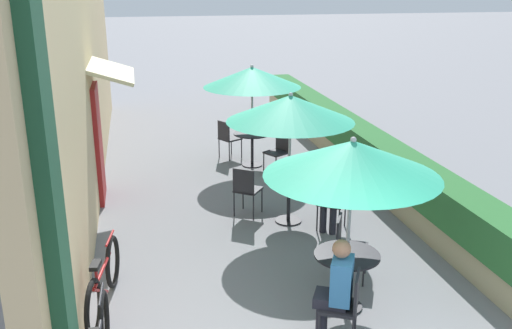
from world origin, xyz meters
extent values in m
cube|color=#D6B784|center=(-2.55, 7.26, 2.10)|extent=(0.24, 14.53, 4.20)
cube|color=#19472D|center=(-2.37, 0.60, 2.10)|extent=(0.12, 0.56, 4.20)
cube|color=maroon|center=(-2.39, 6.54, 1.05)|extent=(0.08, 0.96, 2.10)
cube|color=beige|center=(-2.08, 6.54, 2.35)|extent=(0.78, 1.80, 0.30)
cube|color=tan|center=(2.75, 7.16, 0.23)|extent=(0.44, 13.53, 0.45)
cube|color=#2D6B33|center=(2.75, 7.16, 0.73)|extent=(0.60, 12.85, 0.56)
cylinder|color=black|center=(0.67, 2.12, 0.01)|extent=(0.44, 0.44, 0.02)
cylinder|color=black|center=(0.67, 2.12, 0.36)|extent=(0.06, 0.06, 0.70)
cylinder|color=black|center=(0.67, 2.12, 0.71)|extent=(0.80, 0.80, 0.02)
cylinder|color=#B7B7BC|center=(0.67, 2.12, 1.04)|extent=(0.04, 0.04, 2.09)
cone|color=#2DAD84|center=(0.67, 2.12, 1.93)|extent=(2.04, 2.04, 0.42)
sphere|color=#B7B7BC|center=(0.67, 2.12, 2.15)|extent=(0.07, 0.07, 0.07)
cube|color=#232328|center=(1.00, 2.78, 0.45)|extent=(0.54, 0.54, 0.04)
cube|color=#232328|center=(0.84, 2.86, 0.66)|extent=(0.20, 0.35, 0.42)
cylinder|color=#232328|center=(1.08, 2.54, 0.23)|extent=(0.02, 0.02, 0.45)
cylinder|color=#232328|center=(1.25, 2.86, 0.23)|extent=(0.02, 0.02, 0.45)
cylinder|color=#232328|center=(0.76, 2.70, 0.23)|extent=(0.02, 0.02, 0.45)
cylinder|color=#232328|center=(0.92, 3.02, 0.23)|extent=(0.02, 0.02, 0.45)
cube|color=#232328|center=(0.34, 1.46, 0.45)|extent=(0.54, 0.54, 0.04)
cube|color=#232328|center=(0.50, 1.38, 0.66)|extent=(0.20, 0.35, 0.42)
cylinder|color=#232328|center=(0.26, 1.71, 0.23)|extent=(0.02, 0.02, 0.45)
cylinder|color=#232328|center=(0.58, 1.54, 0.23)|extent=(0.02, 0.02, 0.45)
cylinder|color=#23232D|center=(0.21, 1.62, 0.24)|extent=(0.11, 0.11, 0.47)
cylinder|color=#23232D|center=(0.14, 1.47, 0.24)|extent=(0.11, 0.11, 0.47)
cube|color=#23232D|center=(0.26, 1.50, 0.53)|extent=(0.46, 0.43, 0.12)
cube|color=teal|center=(0.36, 1.45, 0.78)|extent=(0.35, 0.40, 0.50)
sphere|color=#A87556|center=(0.34, 1.46, 1.15)|extent=(0.20, 0.20, 0.20)
cylinder|color=#B73D3D|center=(0.58, 2.21, 0.77)|extent=(0.07, 0.07, 0.09)
cylinder|color=black|center=(0.68, 4.80, 0.01)|extent=(0.44, 0.44, 0.02)
cylinder|color=black|center=(0.68, 4.80, 0.36)|extent=(0.06, 0.06, 0.70)
cylinder|color=black|center=(0.68, 4.80, 0.71)|extent=(0.80, 0.80, 0.02)
cylinder|color=#B7B7BC|center=(0.68, 4.80, 1.04)|extent=(0.04, 0.04, 2.09)
cone|color=#2DAD84|center=(0.68, 4.80, 1.93)|extent=(2.04, 2.04, 0.42)
sphere|color=#B7B7BC|center=(0.68, 4.80, 2.15)|extent=(0.07, 0.07, 0.07)
cube|color=#232328|center=(0.08, 5.23, 0.45)|extent=(0.56, 0.56, 0.04)
cube|color=#232328|center=(-0.03, 5.08, 0.66)|extent=(0.33, 0.25, 0.42)
cylinder|color=#232328|center=(0.33, 5.27, 0.23)|extent=(0.02, 0.02, 0.45)
cylinder|color=#232328|center=(0.04, 5.48, 0.23)|extent=(0.02, 0.02, 0.45)
cylinder|color=#232328|center=(0.12, 4.98, 0.23)|extent=(0.02, 0.02, 0.45)
cylinder|color=#232328|center=(-0.17, 5.19, 0.23)|extent=(0.02, 0.02, 0.45)
cube|color=#232328|center=(1.28, 4.37, 0.45)|extent=(0.56, 0.56, 0.04)
cube|color=#232328|center=(1.39, 4.52, 0.66)|extent=(0.33, 0.25, 0.42)
cylinder|color=#232328|center=(1.03, 4.33, 0.23)|extent=(0.02, 0.02, 0.45)
cylinder|color=#232328|center=(1.32, 4.12, 0.23)|extent=(0.02, 0.02, 0.45)
cylinder|color=#232328|center=(1.24, 4.62, 0.23)|extent=(0.02, 0.02, 0.45)
cylinder|color=#232328|center=(1.53, 4.41, 0.23)|extent=(0.02, 0.02, 0.45)
cylinder|color=#23232D|center=(1.11, 4.27, 0.24)|extent=(0.11, 0.11, 0.47)
cylinder|color=#23232D|center=(1.24, 4.17, 0.24)|extent=(0.11, 0.11, 0.47)
cube|color=#23232D|center=(1.23, 4.29, 0.53)|extent=(0.45, 0.47, 0.12)
cube|color=#282D38|center=(1.29, 4.38, 0.78)|extent=(0.40, 0.38, 0.50)
sphere|color=brown|center=(1.28, 4.37, 1.15)|extent=(0.20, 0.20, 0.20)
cylinder|color=teal|center=(0.56, 4.77, 0.77)|extent=(0.07, 0.07, 0.09)
cylinder|color=black|center=(0.70, 7.87, 0.01)|extent=(0.44, 0.44, 0.02)
cylinder|color=black|center=(0.70, 7.87, 0.36)|extent=(0.06, 0.06, 0.70)
cylinder|color=black|center=(0.70, 7.87, 0.71)|extent=(0.80, 0.80, 0.02)
cylinder|color=#B7B7BC|center=(0.70, 7.87, 1.04)|extent=(0.04, 0.04, 2.09)
cone|color=#2DAD84|center=(0.70, 7.87, 1.93)|extent=(2.04, 2.04, 0.42)
sphere|color=#B7B7BC|center=(0.70, 7.87, 2.15)|extent=(0.07, 0.07, 0.07)
cube|color=#232328|center=(0.33, 8.50, 0.45)|extent=(0.55, 0.55, 0.04)
cube|color=#232328|center=(0.17, 8.41, 0.66)|extent=(0.22, 0.34, 0.42)
cylinder|color=#232328|center=(0.58, 8.44, 0.23)|extent=(0.02, 0.02, 0.45)
cylinder|color=#232328|center=(0.39, 8.75, 0.23)|extent=(0.02, 0.02, 0.45)
cylinder|color=#232328|center=(0.26, 8.26, 0.23)|extent=(0.02, 0.02, 0.45)
cylinder|color=#232328|center=(0.08, 8.57, 0.23)|extent=(0.02, 0.02, 0.45)
cube|color=#232328|center=(1.07, 7.23, 0.45)|extent=(0.55, 0.55, 0.04)
cube|color=#232328|center=(1.23, 7.32, 0.66)|extent=(0.22, 0.34, 0.42)
cylinder|color=#232328|center=(0.83, 7.29, 0.23)|extent=(0.02, 0.02, 0.45)
cylinder|color=#232328|center=(1.01, 6.98, 0.23)|extent=(0.02, 0.02, 0.45)
cylinder|color=#232328|center=(1.14, 7.48, 0.23)|extent=(0.02, 0.02, 0.45)
cylinder|color=#232328|center=(1.32, 7.16, 0.23)|extent=(0.02, 0.02, 0.45)
cylinder|color=white|center=(0.68, 7.96, 0.77)|extent=(0.07, 0.07, 0.09)
torus|color=black|center=(-2.18, 1.87, 0.34)|extent=(0.09, 0.69, 0.69)
cylinder|color=black|center=(-2.18, 1.82, 0.71)|extent=(0.05, 0.46, 0.03)
torus|color=black|center=(-2.12, 3.26, 0.34)|extent=(0.17, 0.69, 0.69)
torus|color=black|center=(-2.30, 2.15, 0.34)|extent=(0.17, 0.69, 0.69)
cylinder|color=#B21E1E|center=(-2.21, 2.71, 0.53)|extent=(0.18, 0.87, 0.04)
cylinder|color=#B21E1E|center=(-2.24, 2.51, 0.36)|extent=(0.14, 0.64, 0.42)
cylinder|color=#B21E1E|center=(-2.26, 2.40, 0.64)|extent=(0.04, 0.04, 0.24)
cube|color=black|center=(-2.26, 2.40, 0.76)|extent=(0.13, 0.23, 0.05)
cylinder|color=#B21E1E|center=(-2.13, 3.21, 0.71)|extent=(0.10, 0.46, 0.03)
camera|label=1|loc=(-1.69, -3.67, 3.87)|focal=40.00mm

